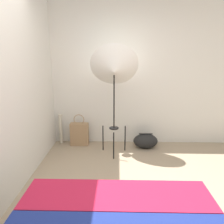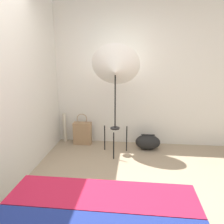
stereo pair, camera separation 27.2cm
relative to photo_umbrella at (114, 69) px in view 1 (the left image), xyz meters
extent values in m
plane|color=gray|center=(0.11, -1.67, -1.45)|extent=(14.00, 14.00, 0.00)
cube|color=silver|center=(0.11, 0.55, -0.15)|extent=(8.00, 0.05, 2.60)
cube|color=silver|center=(-1.19, -0.67, -0.15)|extent=(0.05, 8.00, 2.60)
cube|color=#B21938|center=(0.06, -1.84, -1.00)|extent=(1.67, 0.45, 0.04)
cylinder|color=black|center=(0.00, -0.23, -1.22)|extent=(0.02, 0.02, 0.46)
cylinder|color=black|center=(-0.20, 0.11, -1.22)|extent=(0.02, 0.02, 0.46)
cylinder|color=black|center=(0.20, 0.11, -1.22)|extent=(0.02, 0.02, 0.46)
cylinder|color=black|center=(0.00, 0.00, -0.99)|extent=(0.16, 0.16, 0.02)
cylinder|color=black|center=(0.00, 0.00, -0.49)|extent=(0.02, 0.02, 1.00)
cone|color=white|center=(0.00, 0.00, 0.01)|extent=(0.79, 0.59, 0.78)
cube|color=#9E7A56|center=(-0.66, 0.35, -1.23)|extent=(0.34, 0.15, 0.43)
torus|color=#9E7A56|center=(-0.66, 0.35, -0.94)|extent=(0.20, 0.01, 0.20)
ellipsoid|color=black|center=(0.58, 0.23, -1.31)|extent=(0.45, 0.27, 0.27)
cube|color=black|center=(0.58, 0.23, -1.17)|extent=(0.25, 0.04, 0.01)
cylinder|color=beige|center=(-1.04, 0.44, -1.16)|extent=(0.06, 0.06, 0.57)
camera|label=1|loc=(0.06, -3.54, 0.21)|focal=35.00mm
camera|label=2|loc=(0.33, -3.52, 0.21)|focal=35.00mm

